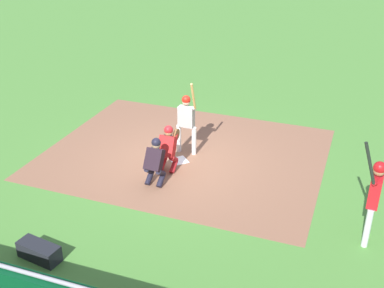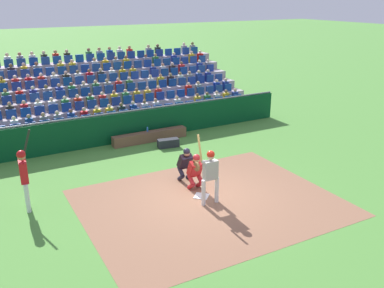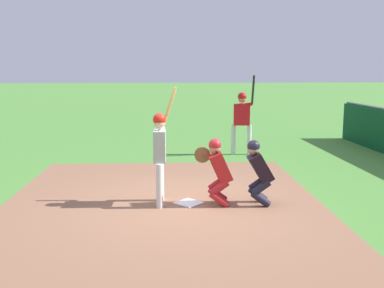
{
  "view_description": "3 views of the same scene",
  "coord_description": "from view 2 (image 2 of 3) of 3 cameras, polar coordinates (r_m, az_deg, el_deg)",
  "views": [
    {
      "loc": [
        4.22,
        -10.76,
        6.34
      ],
      "look_at": [
        0.52,
        -0.41,
        0.81
      ],
      "focal_mm": 44.48,
      "sensor_mm": 36.0,
      "label": 1
    },
    {
      "loc": [
        6.28,
        10.49,
        6.09
      ],
      "look_at": [
        -0.33,
        -1.19,
        1.36
      ],
      "focal_mm": 39.59,
      "sensor_mm": 36.0,
      "label": 2
    },
    {
      "loc": [
        -8.29,
        0.49,
        2.54
      ],
      "look_at": [
        -0.41,
        -0.03,
        1.23
      ],
      "focal_mm": 42.08,
      "sensor_mm": 36.0,
      "label": 3
    }
  ],
  "objects": [
    {
      "name": "home_plate_umpire",
      "position": [
        14.47,
        -0.89,
        -2.52
      ],
      "size": [
        0.47,
        0.51,
        1.26
      ],
      "color": "black",
      "rests_on": "ground_plane"
    },
    {
      "name": "dugout_wall",
      "position": [
        18.78,
        -8.66,
        2.37
      ],
      "size": [
        15.84,
        0.24,
        1.38
      ],
      "color": "#073F1E",
      "rests_on": "ground_plane"
    },
    {
      "name": "catcher_crouching",
      "position": [
        13.82,
        0.47,
        -3.48
      ],
      "size": [
        0.47,
        0.71,
        1.29
      ],
      "color": "#B01E22",
      "rests_on": "ground_plane"
    },
    {
      "name": "ground_plane",
      "position": [
        13.66,
        1.29,
        -7.08
      ],
      "size": [
        160.0,
        160.0,
        0.0
      ],
      "primitive_type": "plane",
      "color": "#4C8837"
    },
    {
      "name": "dugout_bench",
      "position": [
        18.71,
        -5.68,
        1.02
      ],
      "size": [
        3.42,
        0.4,
        0.44
      ],
      "primitive_type": "cube",
      "color": "brown",
      "rests_on": "ground_plane"
    },
    {
      "name": "equipment_duffel_bag",
      "position": [
        17.94,
        -3.22,
        0.13
      ],
      "size": [
        0.94,
        0.5,
        0.35
      ],
      "primitive_type": "cube",
      "rotation": [
        0.0,
        0.0,
        -0.16
      ],
      "color": "black",
      "rests_on": "ground_plane"
    },
    {
      "name": "water_bottle_on_bench",
      "position": [
        18.64,
        -6.03,
        1.99
      ],
      "size": [
        0.07,
        0.07,
        0.21
      ],
      "primitive_type": "cylinder",
      "color": "blue",
      "rests_on": "dugout_bench"
    },
    {
      "name": "on_deck_batter",
      "position": [
        13.38,
        -21.72,
        -3.57
      ],
      "size": [
        0.51,
        0.64,
        2.38
      ],
      "color": "silver",
      "rests_on": "ground_plane"
    },
    {
      "name": "batter_at_plate",
      "position": [
        12.77,
        2.45,
        -3.69
      ],
      "size": [
        0.62,
        0.46,
        2.22
      ],
      "color": "silver",
      "rests_on": "ground_plane"
    },
    {
      "name": "home_plate_marker",
      "position": [
        13.65,
        1.29,
        -7.02
      ],
      "size": [
        0.62,
        0.62,
        0.02
      ],
      "primitive_type": "cube",
      "rotation": [
        0.0,
        0.0,
        0.79
      ],
      "color": "white",
      "rests_on": "infield_dirt_patch"
    },
    {
      "name": "bleacher_stand",
      "position": [
        23.78,
        -13.58,
        6.41
      ],
      "size": [
        16.61,
        5.87,
        3.27
      ],
      "color": "#A2949D",
      "rests_on": "ground_plane"
    },
    {
      "name": "infield_dirt_patch",
      "position": [
        13.28,
        2.4,
        -7.9
      ],
      "size": [
        7.79,
        6.23,
        0.01
      ],
      "primitive_type": "cube",
      "rotation": [
        0.0,
        0.0,
        -0.02
      ],
      "color": "#895E45",
      "rests_on": "ground_plane"
    }
  ]
}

